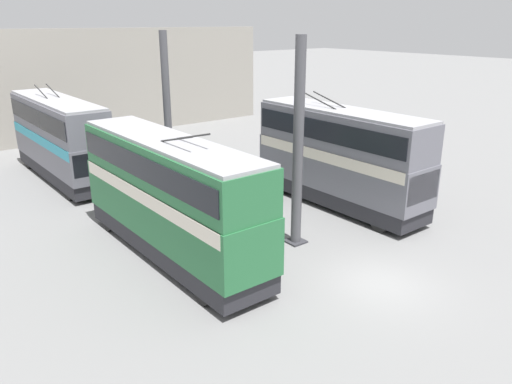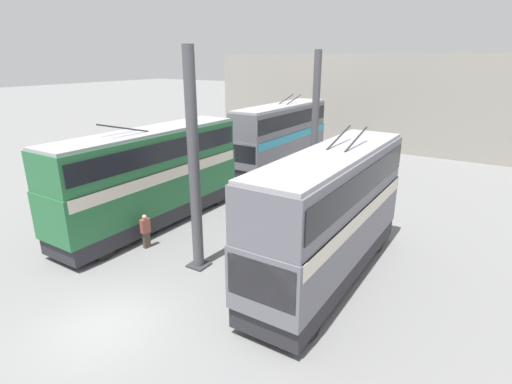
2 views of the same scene
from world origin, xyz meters
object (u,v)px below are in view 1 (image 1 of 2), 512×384
person_by_left_row (276,185)px  person_by_right_row (238,243)px  bus_right_near (169,191)px  bus_left_far (340,152)px  bus_right_mid (59,134)px  oil_drum (132,179)px

person_by_left_row → person_by_right_row: 7.47m
bus_right_near → bus_left_far: bearing=-91.0°
bus_right_mid → person_by_left_row: bearing=-145.8°
bus_right_mid → person_by_right_row: bus_right_mid is taller
person_by_left_row → person_by_right_row: size_ratio=1.08×
person_by_right_row → oil_drum: bearing=-87.2°
person_by_left_row → oil_drum: (7.33, 5.02, -0.51)m
oil_drum → person_by_right_row: bearing=175.6°
bus_left_far → bus_right_near: size_ratio=0.90×
bus_right_mid → oil_drum: bus_right_mid is taller
bus_right_mid → oil_drum: size_ratio=12.78×
bus_right_near → bus_right_mid: size_ratio=1.02×
bus_left_far → oil_drum: bearing=36.3°
person_by_right_row → bus_right_mid: bearing=-76.4°
oil_drum → bus_left_far: bearing=-143.7°
bus_right_near → bus_right_mid: (13.64, -0.00, -0.03)m
bus_right_near → oil_drum: bearing=-15.5°
bus_right_mid → person_by_left_row: size_ratio=6.22×
bus_right_mid → bus_left_far: bearing=-144.4°
bus_left_far → person_by_right_row: size_ratio=6.18×
bus_right_near → person_by_left_row: (2.32, -7.70, -1.92)m
bus_right_near → bus_right_mid: bearing=-0.0°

